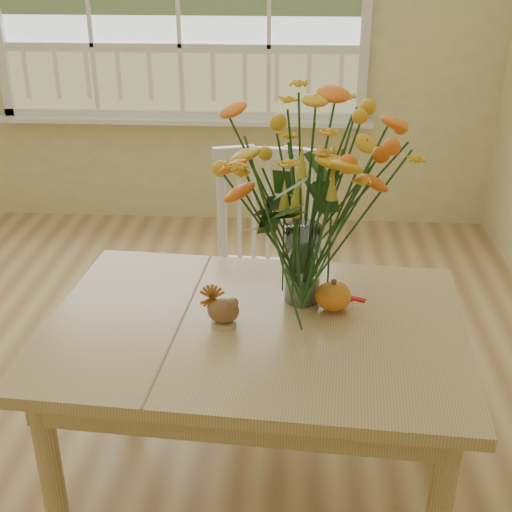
{
  "coord_description": "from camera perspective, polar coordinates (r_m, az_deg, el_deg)",
  "views": [
    {
      "loc": [
        0.74,
        -2.11,
        1.78
      ],
      "look_at": [
        0.63,
        -0.27,
        0.91
      ],
      "focal_mm": 48.0,
      "sensor_mm": 36.0,
      "label": 1
    }
  ],
  "objects": [
    {
      "name": "windsor_chair",
      "position": [
        2.87,
        0.84,
        -0.2
      ],
      "size": [
        0.46,
        0.44,
        0.97
      ],
      "rotation": [
        0.0,
        0.0,
        -0.03
      ],
      "color": "white",
      "rests_on": "floor"
    },
    {
      "name": "wall_back",
      "position": [
        4.44,
        -6.42,
        19.64
      ],
      "size": [
        4.0,
        0.02,
        2.7
      ],
      "primitive_type": "cube",
      "color": "#D5C488",
      "rests_on": "floor"
    },
    {
      "name": "floor",
      "position": [
        2.86,
        -12.68,
        -14.04
      ],
      "size": [
        4.0,
        4.5,
        0.01
      ],
      "primitive_type": "cube",
      "color": "#A27C4E",
      "rests_on": "ground"
    },
    {
      "name": "dark_gourd",
      "position": [
        2.21,
        6.72,
        -3.25
      ],
      "size": [
        0.12,
        0.09,
        0.08
      ],
      "color": "#38160F",
      "rests_on": "dining_table"
    },
    {
      "name": "flower_vase",
      "position": [
        2.1,
        4.12,
        5.71
      ],
      "size": [
        0.54,
        0.54,
        0.65
      ],
      "color": "white",
      "rests_on": "dining_table"
    },
    {
      "name": "dining_table",
      "position": [
        2.17,
        -0.03,
        -7.67
      ],
      "size": [
        1.35,
        1.01,
        0.69
      ],
      "rotation": [
        0.0,
        0.0,
        -0.07
      ],
      "color": "tan",
      "rests_on": "floor"
    },
    {
      "name": "turkey_figurine",
      "position": [
        2.09,
        -2.73,
        -4.59
      ],
      "size": [
        0.1,
        0.08,
        0.12
      ],
      "rotation": [
        0.0,
        0.0,
        0.0
      ],
      "color": "#CCB78C",
      "rests_on": "dining_table"
    },
    {
      "name": "pumpkin",
      "position": [
        2.19,
        6.45,
        -3.47
      ],
      "size": [
        0.11,
        0.11,
        0.09
      ],
      "primitive_type": "ellipsoid",
      "color": "orange",
      "rests_on": "dining_table"
    }
  ]
}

